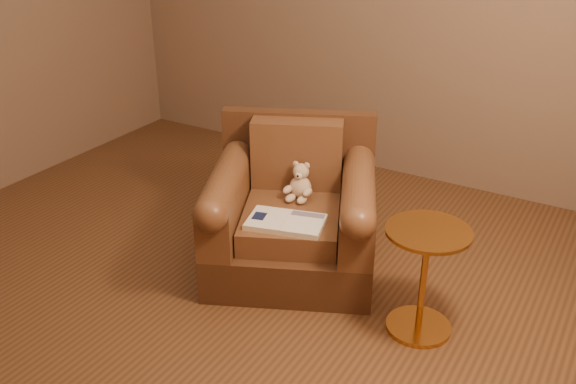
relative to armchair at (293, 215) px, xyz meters
The scene contains 5 objects.
floor 0.65m from the armchair, 121.08° to the right, with size 4.00×4.00×0.00m, color brown.
armchair is the anchor object (origin of this frame).
teddy_bear 0.17m from the armchair, 91.68° to the left, with size 0.16×0.18×0.22m.
guidebook 0.26m from the armchair, 68.42° to the right, with size 0.44×0.33×0.03m.
side_table 0.87m from the armchair, 14.21° to the right, with size 0.40×0.40×0.56m.
Camera 1 is at (1.88, -2.25, 2.00)m, focal length 40.00 mm.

